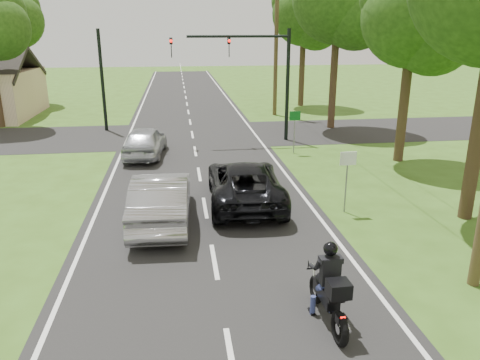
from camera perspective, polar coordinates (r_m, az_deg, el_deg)
name	(u,v)px	position (r m, az deg, el deg)	size (l,w,h in m)	color
ground	(214,262)	(12.78, -3.15, -9.90)	(140.00, 140.00, 0.00)	#355618
road	(197,162)	(22.11, -5.26, 2.22)	(8.00, 100.00, 0.01)	black
cross_road	(192,135)	(27.93, -5.83, 5.52)	(60.00, 7.00, 0.01)	black
motorcycle_rider	(329,292)	(10.17, 10.84, -13.32)	(0.62, 2.17, 1.87)	black
dark_suv	(245,183)	(16.60, 0.58, -0.32)	(2.49, 5.40, 1.50)	black
silver_sedan	(162,198)	(15.08, -9.53, -2.23)	(1.72, 4.94, 1.63)	#9D9DA1
silver_suv	(145,141)	(23.31, -11.51, 4.65)	(1.75, 4.36, 1.48)	#AEB1B6
traffic_signal	(254,65)	(25.67, 1.72, 13.84)	(6.38, 0.44, 6.00)	black
signal_pole_far	(102,81)	(29.75, -16.43, 11.50)	(0.20, 0.20, 6.00)	black
utility_pole_far	(276,42)	(34.02, 4.43, 16.39)	(1.60, 0.28, 10.00)	brown
sign_white	(348,167)	(15.89, 12.98, 1.53)	(0.55, 0.07, 2.12)	slate
sign_green	(295,122)	(23.39, 6.68, 7.05)	(0.55, 0.07, 2.12)	slate
tree_row_c	(420,22)	(22.69, 21.13, 17.49)	(4.80, 4.65, 8.76)	#332316
tree_row_d	(344,3)	(29.77, 12.61, 20.35)	(5.76, 5.58, 10.45)	#332316
tree_row_e	(308,17)	(38.47, 8.32, 19.04)	(5.28, 5.12, 9.61)	#332316
tree_left_far	(8,13)	(43.02, -26.42, 17.73)	(5.76, 5.58, 10.14)	#332316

